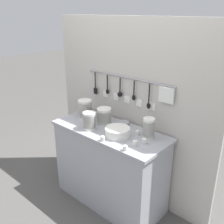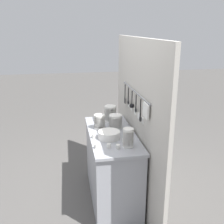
{
  "view_description": "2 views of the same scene",
  "coord_description": "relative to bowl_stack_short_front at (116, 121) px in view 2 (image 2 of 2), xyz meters",
  "views": [
    {
      "loc": [
        1.64,
        -1.8,
        2.04
      ],
      "look_at": [
        0.04,
        -0.01,
        1.09
      ],
      "focal_mm": 42.0,
      "sensor_mm": 36.0,
      "label": 1
    },
    {
      "loc": [
        2.85,
        -0.5,
        2.07
      ],
      "look_at": [
        0.03,
        -0.0,
        1.16
      ],
      "focal_mm": 42.0,
      "sensor_mm": 36.0,
      "label": 2
    }
  ],
  "objects": [
    {
      "name": "ground_plane",
      "position": [
        0.15,
        -0.07,
        -0.97
      ],
      "size": [
        20.0,
        20.0,
        0.0
      ],
      "primitive_type": "plane",
      "color": "#514F4C"
    },
    {
      "name": "counter",
      "position": [
        0.15,
        -0.07,
        -0.53
      ],
      "size": [
        1.26,
        0.54,
        0.89
      ],
      "color": "#9EA0A8",
      "rests_on": "ground"
    },
    {
      "name": "back_wall",
      "position": [
        0.15,
        0.23,
        0.02
      ],
      "size": [
        2.06,
        0.09,
        1.98
      ],
      "color": "#BCB7AD",
      "rests_on": "ground"
    },
    {
      "name": "bowl_stack_short_front",
      "position": [
        0.0,
        0.0,
        0.0
      ],
      "size": [
        0.16,
        0.16,
        0.17
      ],
      "color": "silver",
      "rests_on": "counter"
    },
    {
      "name": "bowl_stack_nested_right",
      "position": [
        -0.02,
        -0.2,
        0.0
      ],
      "size": [
        0.13,
        0.13,
        0.18
      ],
      "color": "silver",
      "rests_on": "counter"
    },
    {
      "name": "bowl_stack_wide_centre",
      "position": [
        -0.28,
        -0.02,
        0.02
      ],
      "size": [
        0.16,
        0.16,
        0.21
      ],
      "color": "silver",
      "rests_on": "counter"
    },
    {
      "name": "bowl_stack_back_corner",
      "position": [
        0.55,
        0.03,
        0.02
      ],
      "size": [
        0.11,
        0.11,
        0.2
      ],
      "color": "silver",
      "rests_on": "counter"
    },
    {
      "name": "plate_stack",
      "position": [
        0.3,
        -0.13,
        -0.04
      ],
      "size": [
        0.25,
        0.25,
        0.08
      ],
      "color": "silver",
      "rests_on": "counter"
    },
    {
      "name": "steel_mixing_bowl",
      "position": [
        0.18,
        0.11,
        -0.07
      ],
      "size": [
        0.12,
        0.12,
        0.03
      ],
      "color": "#93969E",
      "rests_on": "counter"
    },
    {
      "name": "cup_back_right",
      "position": [
        -0.22,
        0.09,
        -0.06
      ],
      "size": [
        0.04,
        0.04,
        0.05
      ],
      "color": "silver",
      "rests_on": "counter"
    },
    {
      "name": "cup_mid_row",
      "position": [
        0.26,
        -0.3,
        -0.06
      ],
      "size": [
        0.04,
        0.04,
        0.05
      ],
      "color": "silver",
      "rests_on": "counter"
    },
    {
      "name": "cup_front_left",
      "position": [
        0.54,
        -0.3,
        -0.06
      ],
      "size": [
        0.04,
        0.04,
        0.05
      ],
      "color": "silver",
      "rests_on": "counter"
    },
    {
      "name": "cup_centre",
      "position": [
        0.58,
        -0.08,
        -0.06
      ],
      "size": [
        0.04,
        0.04,
        0.05
      ],
      "color": "silver",
      "rests_on": "counter"
    },
    {
      "name": "cup_back_left",
      "position": [
        0.43,
        0.01,
        -0.06
      ],
      "size": [
        0.04,
        0.04,
        0.05
      ],
      "color": "silver",
      "rests_on": "counter"
    },
    {
      "name": "cup_edge_near",
      "position": [
        0.55,
        -0.17,
        -0.06
      ],
      "size": [
        0.04,
        0.04,
        0.05
      ],
      "color": "silver",
      "rests_on": "counter"
    }
  ]
}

